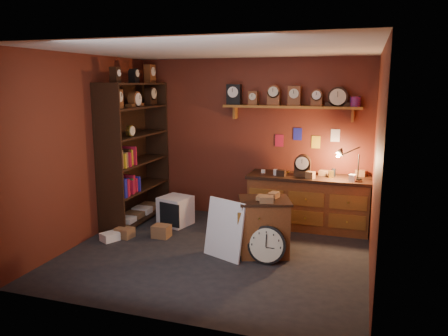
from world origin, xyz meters
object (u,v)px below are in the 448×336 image
Objects in this scene: workbench at (308,199)px; big_round_clock at (267,245)px; low_cabinet at (264,224)px; shelving_unit at (133,147)px.

big_round_clock is at bearing -101.42° from workbench.
workbench is 1.37m from low_cabinet.
big_round_clock is at bearing -88.96° from low_cabinet.
workbench is at bearing 9.87° from shelving_unit.
shelving_unit is 5.15× the size of big_round_clock.
shelving_unit reaches higher than workbench.
shelving_unit is 2.68m from low_cabinet.
low_cabinet is at bearing -18.43° from shelving_unit.
low_cabinet is 0.35m from big_round_clock.
big_round_clock is (0.11, -0.29, -0.17)m from low_cabinet.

